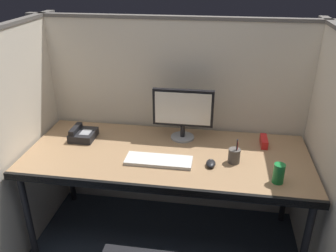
# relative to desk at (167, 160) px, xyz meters

# --- Properties ---
(cubicle_partition_rear) EXTENTS (2.21, 0.06, 1.57)m
(cubicle_partition_rear) POSITION_rel_desk_xyz_m (0.00, 0.46, 0.10)
(cubicle_partition_rear) COLOR beige
(cubicle_partition_rear) RESTS_ON ground
(cubicle_partition_left) EXTENTS (0.06, 1.41, 1.57)m
(cubicle_partition_left) POSITION_rel_desk_xyz_m (-0.99, -0.09, 0.10)
(cubicle_partition_left) COLOR beige
(cubicle_partition_left) RESTS_ON ground
(cubicle_partition_right) EXTENTS (0.06, 1.41, 1.57)m
(cubicle_partition_right) POSITION_rel_desk_xyz_m (0.99, -0.09, 0.10)
(cubicle_partition_right) COLOR beige
(cubicle_partition_right) RESTS_ON ground
(desk) EXTENTS (1.90, 0.80, 0.74)m
(desk) POSITION_rel_desk_xyz_m (0.00, 0.00, 0.00)
(desk) COLOR #997551
(desk) RESTS_ON ground
(monitor_center) EXTENTS (0.43, 0.17, 0.37)m
(monitor_center) POSITION_rel_desk_xyz_m (0.08, 0.25, 0.27)
(monitor_center) COLOR gray
(monitor_center) RESTS_ON desk
(keyboard_main) EXTENTS (0.43, 0.15, 0.02)m
(keyboard_main) POSITION_rel_desk_xyz_m (-0.03, -0.11, 0.06)
(keyboard_main) COLOR silver
(keyboard_main) RESTS_ON desk
(computer_mouse) EXTENTS (0.06, 0.10, 0.04)m
(computer_mouse) POSITION_rel_desk_xyz_m (0.30, -0.10, 0.07)
(computer_mouse) COLOR black
(computer_mouse) RESTS_ON desk
(pen_cup) EXTENTS (0.08, 0.08, 0.17)m
(pen_cup) POSITION_rel_desk_xyz_m (0.44, -0.04, 0.10)
(pen_cup) COLOR #4C4742
(pen_cup) RESTS_ON desk
(red_stapler) EXTENTS (0.04, 0.15, 0.06)m
(red_stapler) POSITION_rel_desk_xyz_m (0.66, 0.23, 0.08)
(red_stapler) COLOR red
(red_stapler) RESTS_ON desk
(soda_can) EXTENTS (0.07, 0.07, 0.12)m
(soda_can) POSITION_rel_desk_xyz_m (0.69, -0.23, 0.11)
(soda_can) COLOR #197233
(soda_can) RESTS_ON desk
(desk_phone) EXTENTS (0.17, 0.19, 0.09)m
(desk_phone) POSITION_rel_desk_xyz_m (-0.64, 0.13, 0.08)
(desk_phone) COLOR black
(desk_phone) RESTS_ON desk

